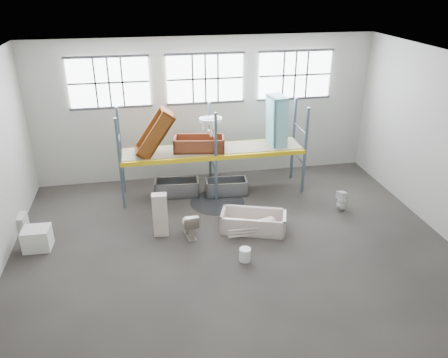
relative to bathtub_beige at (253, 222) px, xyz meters
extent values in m
cube|color=#48413D|center=(-0.74, -0.82, -0.33)|extent=(12.00, 10.00, 0.10)
cube|color=silver|center=(-0.74, -0.82, 4.77)|extent=(12.00, 10.00, 0.10)
cube|color=#B3AFA5|center=(-0.74, 4.23, 2.22)|extent=(12.00, 0.10, 5.00)
cube|color=beige|center=(-0.74, -5.87, 2.22)|extent=(12.00, 0.10, 5.00)
cube|color=white|center=(-3.94, 4.12, 3.32)|extent=(2.60, 0.04, 1.60)
cube|color=white|center=(-0.74, 4.12, 3.32)|extent=(2.60, 0.04, 1.60)
cube|color=white|center=(2.46, 4.12, 3.32)|extent=(2.60, 0.04, 1.60)
cube|color=slate|center=(-3.74, 2.08, 1.22)|extent=(0.08, 0.08, 3.00)
cube|color=slate|center=(-3.74, 3.28, 1.22)|extent=(0.08, 0.08, 3.00)
cube|color=slate|center=(-0.74, 2.08, 1.22)|extent=(0.08, 0.08, 3.00)
cube|color=slate|center=(-0.74, 3.28, 1.22)|extent=(0.08, 0.08, 3.00)
cube|color=slate|center=(2.26, 2.08, 1.22)|extent=(0.08, 0.08, 3.00)
cube|color=slate|center=(2.26, 3.28, 1.22)|extent=(0.08, 0.08, 3.00)
cube|color=yellow|center=(-0.74, 2.08, 1.22)|extent=(6.00, 0.10, 0.14)
cube|color=yellow|center=(-0.74, 3.28, 1.22)|extent=(6.00, 0.10, 0.14)
cube|color=gray|center=(-0.74, 2.68, 1.30)|extent=(5.90, 1.10, 0.03)
cylinder|color=black|center=(-0.74, 1.88, -0.27)|extent=(1.80, 1.80, 0.00)
cube|color=beige|center=(0.33, -0.30, 0.00)|extent=(0.48, 0.33, 0.42)
imported|color=beige|center=(-0.27, -0.11, -0.12)|extent=(0.62, 0.62, 0.17)
imported|color=beige|center=(-1.88, 0.03, 0.11)|extent=(0.53, 0.80, 0.76)
cube|color=beige|center=(-2.67, 0.24, 0.37)|extent=(0.43, 0.30, 1.30)
imported|color=white|center=(3.04, 0.61, 0.07)|extent=(0.42, 0.41, 0.70)
imported|color=white|center=(-0.82, 2.56, 1.82)|extent=(0.81, 0.68, 0.65)
cylinder|color=white|center=(-0.59, -1.45, -0.10)|extent=(0.40, 0.40, 0.36)
cube|color=white|center=(-6.03, 0.16, 0.03)|extent=(0.74, 0.64, 0.61)
cube|color=beige|center=(-6.83, 1.30, -0.05)|extent=(0.57, 0.57, 0.46)
camera|label=1|loc=(-2.92, -10.84, 6.61)|focal=35.52mm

